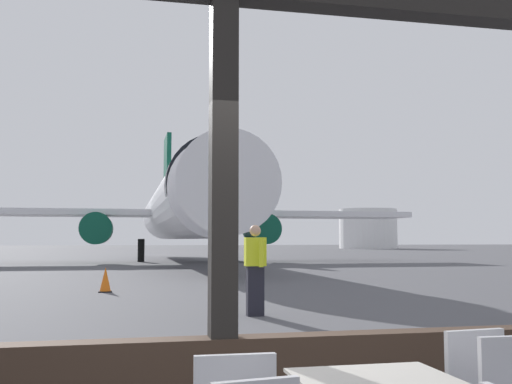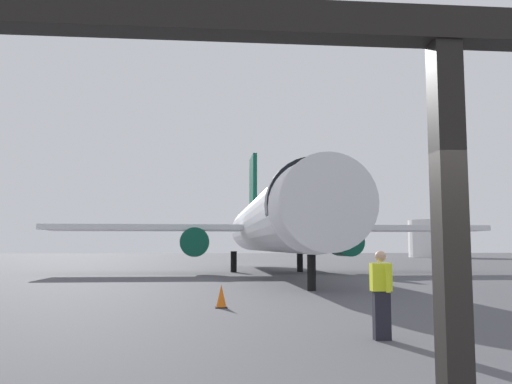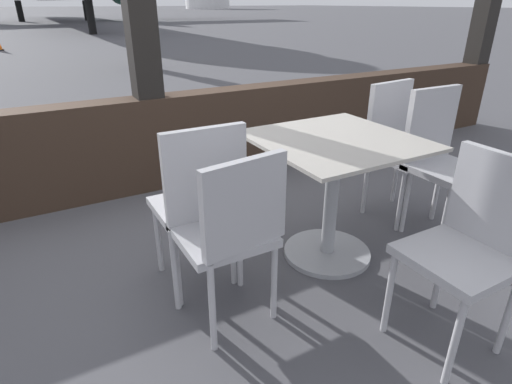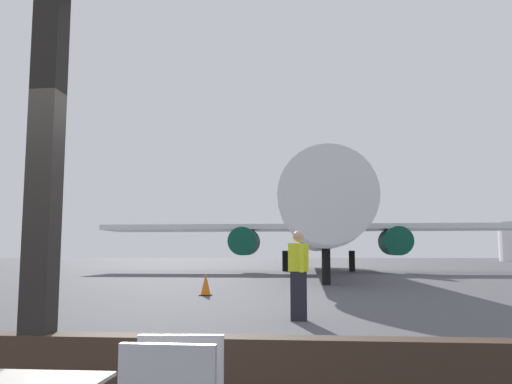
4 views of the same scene
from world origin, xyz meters
name	(u,v)px [view 4 (image 4 of 4)]	position (x,y,z in m)	size (l,w,h in m)	color
ground_plane	(284,269)	(0.00, 40.00, 0.00)	(220.00, 220.00, 0.00)	#4C4C51
window_frame	(40,266)	(0.00, 0.00, 1.21)	(8.11, 0.24, 3.55)	#38281E
airplane	(319,222)	(2.66, 32.28, 3.40)	(30.57, 34.15, 10.34)	silver
ground_crew_worker	(299,274)	(1.73, 6.89, 0.90)	(0.40, 0.55, 1.74)	black
traffic_cone	(206,285)	(-1.25, 12.83, 0.33)	(0.36, 0.36, 0.69)	orange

